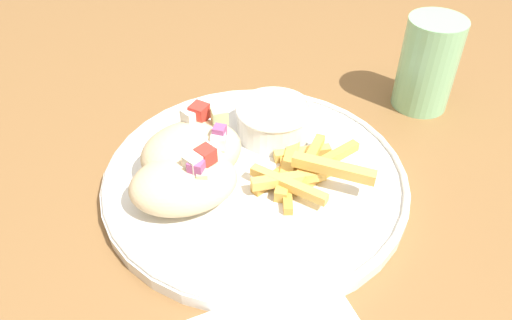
# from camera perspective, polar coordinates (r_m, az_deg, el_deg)

# --- Properties ---
(table) EXTENTS (1.40, 1.40, 0.71)m
(table) POSITION_cam_1_polar(r_m,az_deg,el_deg) (0.61, -1.01, -3.64)
(table) COLOR brown
(table) RESTS_ON ground_plane
(plate) EXTENTS (0.32, 0.32, 0.02)m
(plate) POSITION_cam_1_polar(r_m,az_deg,el_deg) (0.53, 0.00, -2.01)
(plate) COLOR white
(plate) RESTS_ON table
(pita_sandwich_near) EXTENTS (0.11, 0.09, 0.06)m
(pita_sandwich_near) POSITION_cam_1_polar(r_m,az_deg,el_deg) (0.48, -8.16, -2.52)
(pita_sandwich_near) COLOR beige
(pita_sandwich_near) RESTS_ON plate
(pita_sandwich_far) EXTENTS (0.12, 0.10, 0.07)m
(pita_sandwich_far) POSITION_cam_1_polar(r_m,az_deg,el_deg) (0.51, -7.30, 1.01)
(pita_sandwich_far) COLOR beige
(pita_sandwich_far) RESTS_ON plate
(fries_pile) EXTENTS (0.13, 0.10, 0.03)m
(fries_pile) POSITION_cam_1_polar(r_m,az_deg,el_deg) (0.51, 5.33, -1.21)
(fries_pile) COLOR gold
(fries_pile) RESTS_ON plate
(sauce_ramekin) EXTENTS (0.09, 0.09, 0.04)m
(sauce_ramekin) POSITION_cam_1_polar(r_m,az_deg,el_deg) (0.56, 2.06, 4.73)
(sauce_ramekin) COLOR white
(sauce_ramekin) RESTS_ON plate
(water_glass) EXTENTS (0.07, 0.07, 0.12)m
(water_glass) POSITION_cam_1_polar(r_m,az_deg,el_deg) (0.66, 18.94, 9.90)
(water_glass) COLOR #8CCC93
(water_glass) RESTS_ON table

